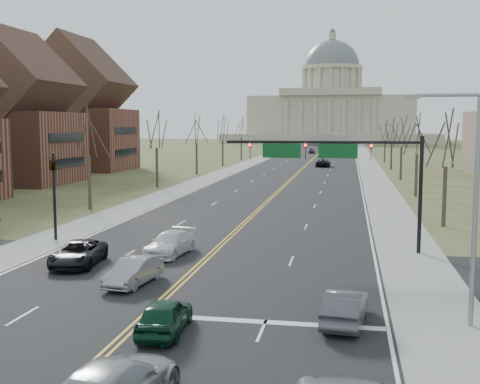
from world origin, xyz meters
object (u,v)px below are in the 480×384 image
at_px(car_sb_inner_lead, 134,271).
at_px(car_sb_inner_second, 170,244).
at_px(car_far_nb, 323,163).
at_px(car_nb_inner_lead, 165,316).
at_px(street_light, 469,194).
at_px(signal_left, 54,186).
at_px(car_nb_outer_lead, 345,307).
at_px(signal_mast, 337,159).
at_px(car_far_sb, 312,151).
at_px(car_sb_outer_lead, 78,253).

height_order(car_sb_inner_lead, car_sb_inner_second, car_sb_inner_second).
bearing_deg(car_far_nb, car_nb_inner_lead, 90.63).
relative_size(car_sb_inner_lead, car_sb_inner_second, 0.85).
bearing_deg(street_light, car_far_nb, 95.92).
relative_size(car_nb_inner_lead, car_sb_inner_lead, 0.97).
height_order(signal_left, car_nb_inner_lead, signal_left).
distance_m(signal_left, car_nb_outer_lead, 24.38).
bearing_deg(car_sb_inner_lead, car_nb_inner_lead, -52.77).
relative_size(signal_mast, street_light, 1.34).
distance_m(car_nb_outer_lead, car_sb_inner_lead, 11.10).
relative_size(signal_left, car_nb_inner_lead, 1.52).
bearing_deg(street_light, car_nb_outer_lead, -172.46).
relative_size(signal_mast, car_sb_inner_second, 2.54).
bearing_deg(car_nb_inner_lead, car_far_sb, -92.02).
height_order(signal_left, car_far_nb, signal_left).
height_order(signal_mast, car_sb_inner_second, signal_mast).
bearing_deg(car_far_sb, signal_left, -98.13).
distance_m(street_light, car_far_sb, 142.35).
relative_size(street_light, car_sb_outer_lead, 1.85).
relative_size(street_light, car_sb_inner_second, 1.90).
bearing_deg(car_sb_inner_second, car_sb_inner_lead, -81.68).
height_order(car_sb_inner_second, car_far_nb, car_far_nb).
distance_m(street_light, car_sb_outer_lead, 21.08).
relative_size(signal_mast, car_sb_inner_lead, 2.99).
relative_size(car_nb_inner_lead, car_far_sb, 0.91).
height_order(car_nb_outer_lead, car_sb_inner_second, car_sb_inner_second).
relative_size(street_light, car_nb_outer_lead, 2.18).
xyz_separation_m(street_light, car_nb_inner_lead, (-11.32, -2.92, -4.54)).
xyz_separation_m(car_nb_outer_lead, car_far_sb, (-10.00, 142.14, 0.05)).
relative_size(signal_left, car_sb_outer_lead, 1.22).
bearing_deg(car_nb_outer_lead, signal_left, -28.76).
height_order(car_sb_inner_lead, car_far_sb, car_far_sb).
distance_m(signal_mast, car_far_nb, 76.06).
distance_m(car_sb_inner_lead, car_sb_inner_second, 6.90).
height_order(signal_mast, car_far_sb, signal_mast).
distance_m(signal_mast, signal_left, 19.06).
height_order(street_light, car_far_nb, street_light).
bearing_deg(car_nb_inner_lead, signal_left, -55.13).
xyz_separation_m(signal_left, street_light, (24.24, -13.50, 1.51)).
height_order(signal_mast, car_far_nb, signal_mast).
height_order(car_nb_inner_lead, car_sb_inner_second, car_sb_inner_second).
relative_size(car_sb_inner_second, car_far_sb, 1.10).
bearing_deg(car_far_nb, car_nb_outer_lead, 94.89).
bearing_deg(car_sb_inner_lead, car_far_sb, 97.73).
height_order(signal_mast, car_nb_outer_lead, signal_mast).
distance_m(street_light, car_nb_outer_lead, 6.48).
height_order(car_nb_outer_lead, car_sb_outer_lead, car_nb_outer_lead).
relative_size(car_sb_inner_lead, car_sb_outer_lead, 0.83).
distance_m(signal_left, car_sb_outer_lead, 8.77).
bearing_deg(car_far_sb, car_sb_inner_lead, -93.95).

